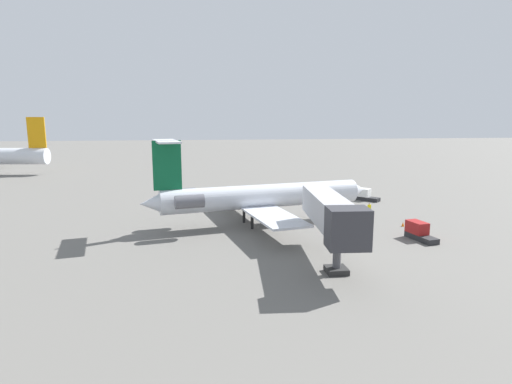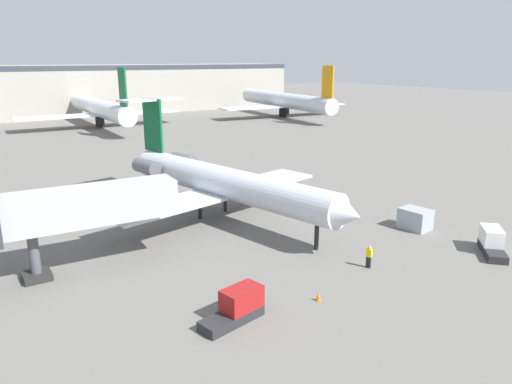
# 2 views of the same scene
# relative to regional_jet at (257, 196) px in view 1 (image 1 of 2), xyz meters

# --- Properties ---
(ground_plane) EXTENTS (400.00, 400.00, 0.10)m
(ground_plane) POSITION_rel_regional_jet_xyz_m (-2.13, -0.96, -3.70)
(ground_plane) COLOR #66635E
(regional_jet) EXTENTS (23.22, 29.16, 10.63)m
(regional_jet) POSITION_rel_regional_jet_xyz_m (0.00, 0.00, 0.00)
(regional_jet) COLOR silver
(regional_jet) RESTS_ON ground_plane
(jet_bridge) EXTENTS (14.29, 3.82, 6.35)m
(jet_bridge) POSITION_rel_regional_jet_xyz_m (-15.23, -4.75, 1.00)
(jet_bridge) COLOR #ADADB2
(jet_bridge) RESTS_ON ground_plane
(ground_crew_marshaller) EXTENTS (0.39, 0.47, 1.69)m
(ground_crew_marshaller) POSITION_rel_regional_jet_xyz_m (3.28, -15.87, -2.79)
(ground_crew_marshaller) COLOR black
(ground_crew_marshaller) RESTS_ON ground_plane
(baggage_tug_lead) EXTENTS (4.20, 2.15, 1.90)m
(baggage_tug_lead) POSITION_rel_regional_jet_xyz_m (-8.44, -16.79, -2.81)
(baggage_tug_lead) COLOR #262628
(baggage_tug_lead) RESTS_ON ground_plane
(baggage_tug_trailing) EXTENTS (3.86, 3.77, 1.90)m
(baggage_tug_trailing) POSITION_rel_regional_jet_xyz_m (13.40, -19.18, -2.81)
(baggage_tug_trailing) COLOR #262628
(baggage_tug_trailing) RESTS_ON ground_plane
(cargo_container_uld) EXTENTS (2.21, 2.75, 1.83)m
(cargo_container_uld) POSITION_rel_regional_jet_xyz_m (12.86, -12.29, -2.73)
(cargo_container_uld) COLOR #999EA8
(cargo_container_uld) RESTS_ON ground_plane
(traffic_cone_near) EXTENTS (0.36, 0.36, 0.55)m
(traffic_cone_near) POSITION_rel_regional_jet_xyz_m (-3.02, -17.65, -3.37)
(traffic_cone_near) COLOR orange
(traffic_cone_near) RESTS_ON ground_plane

